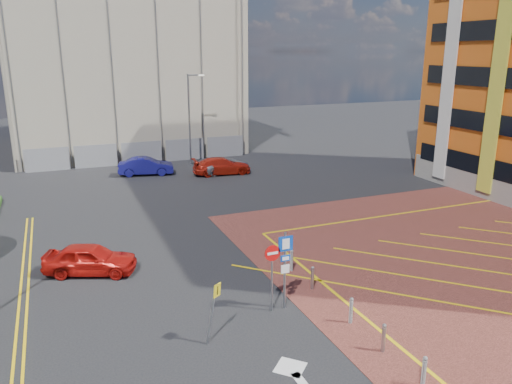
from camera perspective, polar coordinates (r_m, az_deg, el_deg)
ground at (r=19.46m, az=3.18°, el=-14.66°), size 140.00×140.00×0.00m
lamp_back at (r=44.92m, az=-7.55°, el=8.61°), size 1.53×0.16×8.00m
sign_cluster at (r=19.47m, az=2.80°, el=-8.17°), size 1.17×0.12×3.20m
warning_sign at (r=17.62m, az=-4.88°, el=-12.84°), size 0.65×0.40×2.25m
bollard_row at (r=19.01m, az=11.92°, el=-14.18°), size 0.14×11.14×0.90m
construction_building at (r=55.60m, az=-15.41°, el=16.41°), size 21.20×19.20×22.00m
construction_fence at (r=46.71m, az=-11.70°, el=4.52°), size 21.60×0.06×2.00m
car_red_left at (r=24.23m, az=-18.43°, el=-7.27°), size 4.46×3.09×1.41m
car_blue_back at (r=42.18m, az=-12.46°, el=2.91°), size 4.68×2.50×1.46m
car_red_back at (r=41.53m, az=-3.92°, el=3.00°), size 4.97×2.38×1.40m
car_silver_back at (r=42.28m, az=-3.76°, el=3.15°), size 5.02×3.35×1.28m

